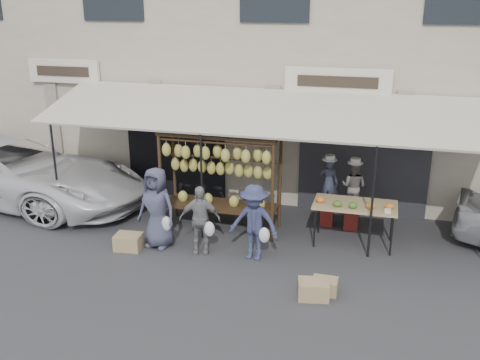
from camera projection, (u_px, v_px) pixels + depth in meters
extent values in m
plane|color=#2D2D30|center=(233.00, 267.00, 10.32)|extent=(90.00, 90.00, 0.00)
cube|color=#C2B39E|center=(295.00, 51.00, 15.13)|extent=(24.00, 6.00, 7.00)
cube|color=#232328|center=(363.00, 164.00, 12.53)|extent=(3.00, 0.10, 2.50)
cube|color=black|center=(176.00, 149.00, 13.70)|extent=(2.60, 0.10, 2.50)
cube|color=silver|center=(337.00, 81.00, 12.04)|extent=(2.40, 0.10, 0.60)
cube|color=silver|center=(64.00, 71.00, 13.79)|extent=(2.00, 0.10, 0.60)
cube|color=beige|center=(261.00, 111.00, 11.58)|extent=(10.00, 2.34, 0.63)
cylinder|color=black|center=(56.00, 174.00, 12.12)|extent=(0.05, 0.05, 2.30)
cylinder|color=black|center=(202.00, 187.00, 11.25)|extent=(0.05, 0.05, 2.30)
cylinder|color=black|center=(372.00, 203.00, 10.37)|extent=(0.05, 0.05, 2.30)
cylinder|color=black|center=(161.00, 183.00, 11.68)|extent=(0.07, 0.07, 2.20)
cylinder|color=black|center=(273.00, 193.00, 11.05)|extent=(0.07, 0.07, 2.20)
cylinder|color=black|center=(174.00, 172.00, 12.41)|extent=(0.07, 0.07, 2.20)
cylinder|color=black|center=(280.00, 181.00, 11.78)|extent=(0.07, 0.07, 2.20)
cube|color=black|center=(220.00, 133.00, 11.38)|extent=(2.60, 0.90, 0.07)
cylinder|color=black|center=(215.00, 143.00, 11.10)|extent=(2.50, 0.05, 0.05)
cylinder|color=black|center=(225.00, 135.00, 11.73)|extent=(2.50, 0.05, 0.05)
cylinder|color=black|center=(220.00, 158.00, 11.55)|extent=(2.50, 0.05, 0.05)
cube|color=black|center=(221.00, 205.00, 11.91)|extent=(2.50, 0.80, 0.05)
ellipsoid|color=#C6C355|center=(166.00, 150.00, 11.44)|extent=(0.20, 0.18, 0.30)
ellipsoid|color=#C6C355|center=(179.00, 151.00, 11.54)|extent=(0.20, 0.18, 0.30)
ellipsoid|color=#C6C355|center=(186.00, 152.00, 11.34)|extent=(0.20, 0.18, 0.30)
ellipsoid|color=#C6C355|center=(198.00, 151.00, 11.42)|extent=(0.20, 0.18, 0.30)
ellipsoid|color=#C6C355|center=(205.00, 153.00, 11.23)|extent=(0.20, 0.18, 0.30)
ellipsoid|color=#C6C355|center=(217.00, 151.00, 11.30)|extent=(0.20, 0.18, 0.30)
ellipsoid|color=#C6C355|center=(225.00, 156.00, 11.12)|extent=(0.20, 0.18, 0.30)
ellipsoid|color=#C6C355|center=(237.00, 153.00, 11.20)|extent=(0.20, 0.18, 0.30)
ellipsoid|color=#C6C355|center=(246.00, 156.00, 11.01)|extent=(0.20, 0.18, 0.30)
ellipsoid|color=#C6C355|center=(258.00, 155.00, 11.09)|extent=(0.20, 0.18, 0.30)
ellipsoid|color=#C6C355|center=(267.00, 158.00, 10.90)|extent=(0.20, 0.18, 0.30)
ellipsoid|color=#C6C355|center=(175.00, 164.00, 11.89)|extent=(0.20, 0.18, 0.30)
ellipsoid|color=#C6C355|center=(184.00, 166.00, 11.84)|extent=(0.20, 0.18, 0.30)
ellipsoid|color=#C6C355|center=(193.00, 165.00, 11.78)|extent=(0.20, 0.18, 0.30)
ellipsoid|color=#C6C355|center=(202.00, 166.00, 11.73)|extent=(0.20, 0.18, 0.30)
ellipsoid|color=#C6C355|center=(211.00, 168.00, 11.68)|extent=(0.20, 0.18, 0.30)
ellipsoid|color=#C6C355|center=(220.00, 169.00, 11.63)|extent=(0.20, 0.18, 0.30)
ellipsoid|color=#C6C355|center=(230.00, 168.00, 11.57)|extent=(0.20, 0.18, 0.30)
ellipsoid|color=#C6C355|center=(239.00, 171.00, 11.53)|extent=(0.20, 0.18, 0.30)
ellipsoid|color=#C6C355|center=(248.00, 171.00, 11.47)|extent=(0.20, 0.18, 0.30)
ellipsoid|color=#C6C355|center=(258.00, 172.00, 11.43)|extent=(0.20, 0.18, 0.30)
ellipsoid|color=#C6C355|center=(268.00, 173.00, 11.37)|extent=(0.20, 0.18, 0.30)
cube|color=tan|center=(355.00, 205.00, 11.04)|extent=(1.70, 0.90, 0.05)
cylinder|color=black|center=(315.00, 228.00, 11.04)|extent=(0.04, 0.04, 0.85)
cylinder|color=black|center=(392.00, 236.00, 10.65)|extent=(0.04, 0.04, 0.85)
cylinder|color=black|center=(319.00, 215.00, 11.71)|extent=(0.04, 0.04, 0.85)
cylinder|color=black|center=(392.00, 222.00, 11.33)|extent=(0.04, 0.04, 0.85)
ellipsoid|color=orange|center=(320.00, 200.00, 11.06)|extent=(0.18, 0.14, 0.14)
ellipsoid|color=#477226|center=(337.00, 204.00, 10.84)|extent=(0.18, 0.14, 0.14)
ellipsoid|color=#477226|center=(353.00, 205.00, 10.75)|extent=(0.18, 0.14, 0.14)
ellipsoid|color=orange|center=(371.00, 206.00, 10.73)|extent=(0.18, 0.14, 0.14)
ellipsoid|color=orange|center=(390.00, 206.00, 10.70)|extent=(0.18, 0.14, 0.14)
imported|color=#303748|center=(329.00, 183.00, 11.95)|extent=(0.44, 0.31, 1.18)
imported|color=slate|center=(354.00, 186.00, 11.74)|extent=(0.66, 0.58, 1.15)
imported|color=#41445A|center=(157.00, 208.00, 10.94)|extent=(0.91, 0.67, 1.71)
imported|color=gray|center=(200.00, 220.00, 10.73)|extent=(0.89, 0.56, 1.42)
imported|color=navy|center=(254.00, 222.00, 10.43)|extent=(1.05, 0.67, 1.54)
cube|color=maroon|center=(327.00, 216.00, 12.21)|extent=(0.35, 0.35, 0.41)
cube|color=maroon|center=(351.00, 220.00, 11.99)|extent=(0.35, 0.35, 0.43)
cube|color=tan|center=(313.00, 290.00, 9.22)|extent=(0.59, 0.49, 0.31)
cube|color=tan|center=(325.00, 286.00, 9.38)|extent=(0.45, 0.34, 0.26)
cube|color=tan|center=(129.00, 242.00, 11.02)|extent=(0.58, 0.46, 0.32)
imported|color=silver|center=(0.00, 154.00, 13.62)|extent=(5.85, 3.34, 2.31)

